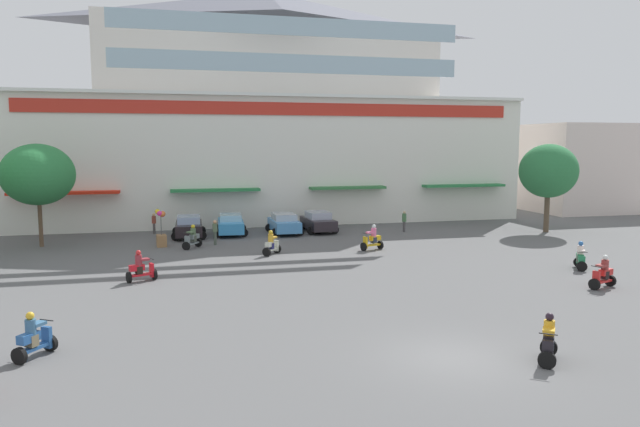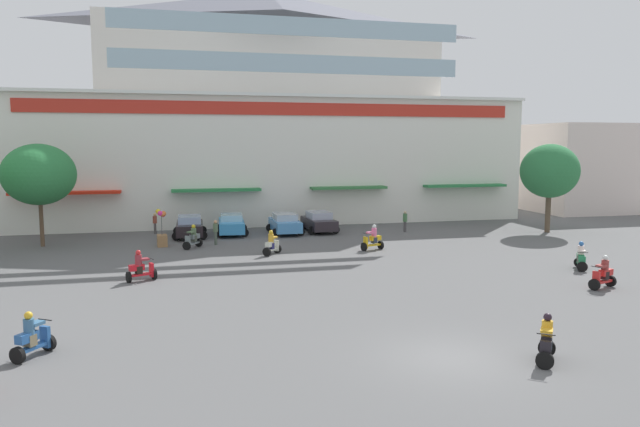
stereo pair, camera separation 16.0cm
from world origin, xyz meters
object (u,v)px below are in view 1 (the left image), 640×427
object	(u,v)px
scooter_rider_1	(603,274)
scooter_rider_5	(272,245)
parked_car_0	(189,227)
pedestrian_2	(215,231)
parked_car_2	(284,223)
scooter_rider_7	(580,258)
pedestrian_1	(404,220)
scooter_rider_4	(34,338)
balloon_vendor_cart	(161,231)
pedestrian_0	(154,222)
scooter_rider_3	(141,268)
scooter_rider_6	(372,239)
scooter_rider_0	(192,238)
parked_car_3	(318,222)
parked_car_1	(231,224)
plaza_tree_1	(548,171)
plaza_tree_0	(38,175)
scooter_rider_8	(548,342)

from	to	relation	value
scooter_rider_1	scooter_rider_5	size ratio (longest dim) A/B	1.03
parked_car_0	pedestrian_2	distance (m)	3.96
parked_car_2	scooter_rider_7	size ratio (longest dim) A/B	2.72
pedestrian_1	scooter_rider_4	bearing A→B (deg)	-133.71
parked_car_0	balloon_vendor_cart	size ratio (longest dim) A/B	1.74
balloon_vendor_cart	pedestrian_0	bearing A→B (deg)	96.39
scooter_rider_4	pedestrian_2	xyz separation A→B (m)	(6.79, 19.43, 0.33)
scooter_rider_3	scooter_rider_6	world-z (taller)	scooter_rider_6
scooter_rider_0	scooter_rider_5	distance (m)	5.61
scooter_rider_4	parked_car_3	bearing A→B (deg)	58.01
parked_car_1	plaza_tree_1	bearing A→B (deg)	-10.68
plaza_tree_0	scooter_rider_6	bearing A→B (deg)	-17.10
scooter_rider_6	pedestrian_2	world-z (taller)	pedestrian_2
pedestrian_2	scooter_rider_0	bearing A→B (deg)	-147.52
scooter_rider_3	parked_car_3	bearing A→B (deg)	48.51
parked_car_3	scooter_rider_7	bearing A→B (deg)	-57.77
scooter_rider_8	pedestrian_2	world-z (taller)	pedestrian_2
pedestrian_2	plaza_tree_0	bearing A→B (deg)	169.48
parked_car_3	parked_car_0	bearing A→B (deg)	-177.41
scooter_rider_0	parked_car_0	bearing A→B (deg)	91.19
scooter_rider_0	pedestrian_2	xyz separation A→B (m)	(1.48, 0.94, 0.31)
plaza_tree_0	scooter_rider_4	size ratio (longest dim) A/B	4.44
plaza_tree_1	parked_car_2	size ratio (longest dim) A/B	1.63
scooter_rider_3	scooter_rider_4	xyz separation A→B (m)	(-2.64, -9.89, -0.01)
scooter_rider_3	balloon_vendor_cart	xyz separation A→B (m)	(0.77, 9.78, 0.38)
scooter_rider_5	scooter_rider_7	size ratio (longest dim) A/B	1.01
parked_car_2	scooter_rider_6	distance (m)	8.89
plaza_tree_1	parked_car_0	bearing A→B (deg)	171.74
parked_car_0	pedestrian_2	xyz separation A→B (m)	(1.58, -3.63, 0.17)
parked_car_1	scooter_rider_7	world-z (taller)	parked_car_1
plaza_tree_0	scooter_rider_0	world-z (taller)	plaza_tree_0
scooter_rider_8	scooter_rider_6	bearing A→B (deg)	87.01
plaza_tree_1	pedestrian_0	world-z (taller)	plaza_tree_1
scooter_rider_6	parked_car_2	bearing A→B (deg)	117.47
scooter_rider_3	scooter_rider_1	bearing A→B (deg)	-17.44
parked_car_2	plaza_tree_1	bearing A→B (deg)	-11.33
scooter_rider_1	scooter_rider_7	distance (m)	4.19
scooter_rider_6	pedestrian_1	world-z (taller)	pedestrian_1
scooter_rider_1	scooter_rider_7	size ratio (longest dim) A/B	1.04
parked_car_1	pedestrian_2	bearing A→B (deg)	-108.34
plaza_tree_0	scooter_rider_4	distance (m)	22.20
balloon_vendor_cart	scooter_rider_7	bearing A→B (deg)	-30.01
scooter_rider_6	parked_car_3	bearing A→B (deg)	100.05
plaza_tree_0	pedestrian_1	size ratio (longest dim) A/B	4.11
plaza_tree_1	scooter_rider_7	size ratio (longest dim) A/B	4.44
parked_car_1	scooter_rider_7	xyz separation A→B (m)	(16.73, -16.38, -0.16)
scooter_rider_7	scooter_rider_8	size ratio (longest dim) A/B	0.99
plaza_tree_1	scooter_rider_3	world-z (taller)	plaza_tree_1
scooter_rider_6	scooter_rider_8	size ratio (longest dim) A/B	1.07
scooter_rider_7	pedestrian_2	distance (m)	21.84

